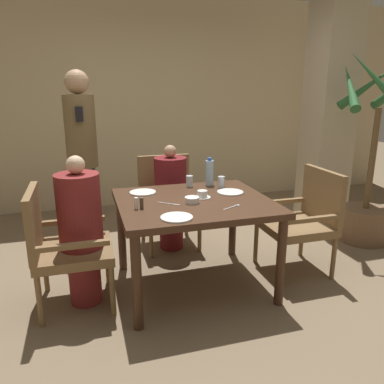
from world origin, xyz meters
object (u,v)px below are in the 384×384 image
at_px(bowl_small, 192,200).
at_px(plate_main_right, 177,217).
at_px(standing_host, 82,155).
at_px(plate_main_left, 143,192).
at_px(chair_far_side, 168,197).
at_px(chair_right_side, 304,217).
at_px(water_bottle, 209,172).
at_px(diner_in_left_chair, 81,230).
at_px(teacup_with_saucer, 202,195).
at_px(potted_palm, 368,184).
at_px(glass_tall_mid, 221,182).
at_px(plate_dessert_center, 230,192).
at_px(diner_in_far_chair, 171,197).
at_px(glass_tall_near, 189,181).
at_px(chair_left_side, 61,243).

bearing_deg(bowl_small, plate_main_right, -122.94).
height_order(standing_host, plate_main_left, standing_host).
bearing_deg(chair_far_side, chair_right_side, -42.91).
xyz_separation_m(chair_right_side, water_bottle, (-0.75, 0.41, 0.36)).
relative_size(diner_in_left_chair, standing_host, 0.65).
bearing_deg(water_bottle, teacup_with_saucer, -116.69).
xyz_separation_m(potted_palm, glass_tall_mid, (-1.69, -0.09, 0.17)).
distance_m(standing_host, plate_dessert_center, 1.60).
xyz_separation_m(chair_far_side, plate_main_left, (-0.36, -0.64, 0.25)).
height_order(diner_in_far_chair, plate_dessert_center, diner_in_far_chair).
bearing_deg(glass_tall_near, diner_in_far_chair, 101.33).
distance_m(standing_host, bowl_small, 1.48).
distance_m(chair_far_side, glass_tall_mid, 0.79).
height_order(plate_main_right, teacup_with_saucer, teacup_with_saucer).
xyz_separation_m(chair_far_side, potted_palm, (2.03, -0.56, 0.13)).
height_order(chair_right_side, plate_main_right, chair_right_side).
height_order(diner_in_far_chair, bowl_small, diner_in_far_chair).
height_order(chair_far_side, standing_host, standing_host).
relative_size(chair_left_side, bowl_small, 8.12).
relative_size(standing_host, bowl_small, 15.69).
relative_size(potted_palm, glass_tall_mid, 19.53).
bearing_deg(diner_in_left_chair, standing_host, 87.42).
relative_size(potted_palm, teacup_with_saucer, 14.57).
bearing_deg(chair_far_side, standing_host, 164.92).
bearing_deg(chair_far_side, glass_tall_mid, -62.25).
relative_size(diner_in_far_chair, plate_main_left, 4.83).
bearing_deg(potted_palm, plate_main_right, -161.12).
distance_m(chair_left_side, potted_palm, 3.08).
xyz_separation_m(standing_host, plate_dessert_center, (1.17, -1.06, -0.20)).
relative_size(diner_in_far_chair, bowl_small, 9.46).
bearing_deg(water_bottle, chair_far_side, 116.74).
relative_size(plate_dessert_center, bowl_small, 1.96).
bearing_deg(potted_palm, standing_host, 164.72).
relative_size(diner_in_left_chair, teacup_with_saucer, 8.53).
height_order(potted_palm, plate_dessert_center, potted_palm).
bearing_deg(teacup_with_saucer, plate_main_right, -127.44).
xyz_separation_m(standing_host, bowl_small, (0.78, -1.24, -0.18)).
relative_size(plate_main_left, glass_tall_near, 2.21).
xyz_separation_m(plate_dessert_center, glass_tall_near, (-0.27, 0.30, 0.04)).
distance_m(chair_left_side, glass_tall_near, 1.21).
xyz_separation_m(chair_right_side, standing_host, (-1.84, 1.17, 0.45)).
bearing_deg(chair_right_side, teacup_with_saucer, 178.04).
height_order(chair_left_side, plate_main_right, chair_left_side).
bearing_deg(glass_tall_mid, chair_far_side, 117.75).
distance_m(chair_far_side, teacup_with_saucer, 0.96).
bearing_deg(plate_main_right, glass_tall_mid, 49.47).
distance_m(standing_host, water_bottle, 1.33).
distance_m(diner_in_left_chair, plate_main_left, 0.63).
distance_m(standing_host, plate_main_right, 1.67).
height_order(chair_far_side, potted_palm, potted_palm).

